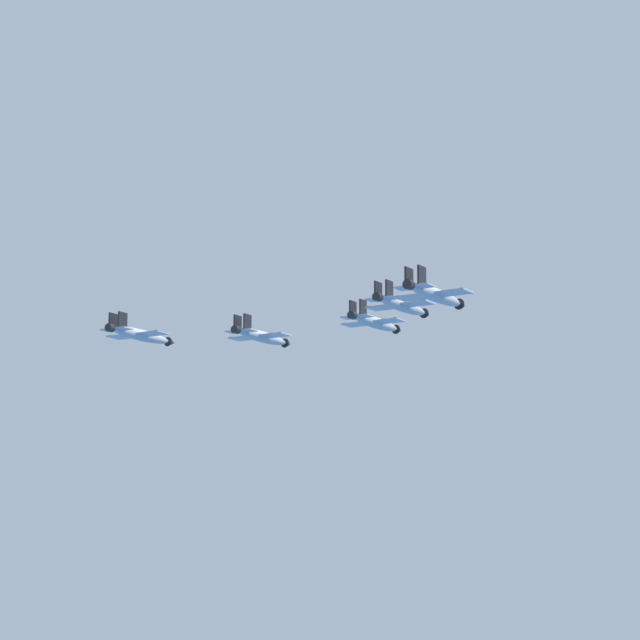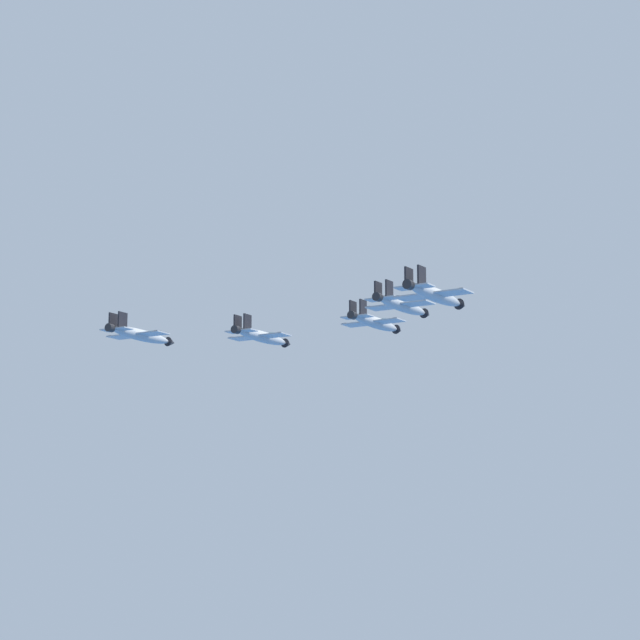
{
  "view_description": "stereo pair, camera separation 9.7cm",
  "coord_description": "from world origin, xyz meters",
  "px_view_note": "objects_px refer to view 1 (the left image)",
  "views": [
    {
      "loc": [
        -102.44,
        98.42,
        131.49
      ],
      "look_at": [
        18.12,
        -5.72,
        161.33
      ],
      "focal_mm": 68.75,
      "sensor_mm": 36.0,
      "label": 1
    },
    {
      "loc": [
        -102.51,
        98.35,
        131.49
      ],
      "look_at": [
        18.12,
        -5.72,
        161.33
      ],
      "focal_mm": 68.75,
      "sensor_mm": 36.0,
      "label": 2
    }
  ],
  "objects_px": {
    "jet_left_outer": "(141,335)",
    "jet_lead": "(376,322)",
    "jet_right_wingman": "(402,305)",
    "jet_right_outer": "(436,295)",
    "jet_left_wingman": "(262,336)"
  },
  "relations": [
    {
      "from": "jet_right_outer",
      "to": "jet_lead",
      "type": "bearing_deg",
      "value": 41.28
    },
    {
      "from": "jet_lead",
      "to": "jet_left_wingman",
      "type": "relative_size",
      "value": 1.05
    },
    {
      "from": "jet_lead",
      "to": "jet_right_wingman",
      "type": "relative_size",
      "value": 1.02
    },
    {
      "from": "jet_right_wingman",
      "to": "jet_right_outer",
      "type": "relative_size",
      "value": 0.98
    },
    {
      "from": "jet_right_wingman",
      "to": "jet_left_outer",
      "type": "xyz_separation_m",
      "value": [
        27.19,
        22.48,
        -2.87
      ]
    },
    {
      "from": "jet_left_wingman",
      "to": "jet_right_outer",
      "type": "distance_m",
      "value": 35.28
    },
    {
      "from": "jet_lead",
      "to": "jet_left_outer",
      "type": "distance_m",
      "value": 34.01
    },
    {
      "from": "jet_left_wingman",
      "to": "jet_right_wingman",
      "type": "relative_size",
      "value": 0.98
    },
    {
      "from": "jet_left_wingman",
      "to": "jet_left_outer",
      "type": "xyz_separation_m",
      "value": [
        6.39,
        15.65,
        -0.72
      ]
    },
    {
      "from": "jet_right_wingman",
      "to": "jet_right_outer",
      "type": "xyz_separation_m",
      "value": [
        -14.42,
        8.82,
        -2.07
      ]
    },
    {
      "from": "jet_lead",
      "to": "jet_left_wingman",
      "type": "xyz_separation_m",
      "value": [
        6.39,
        15.65,
        -2.98
      ]
    },
    {
      "from": "jet_lead",
      "to": "jet_right_wingman",
      "type": "height_order",
      "value": "jet_lead"
    },
    {
      "from": "jet_left_outer",
      "to": "jet_lead",
      "type": "bearing_deg",
      "value": -41.35
    },
    {
      "from": "jet_left_outer",
      "to": "jet_right_outer",
      "type": "relative_size",
      "value": 0.95
    },
    {
      "from": "jet_lead",
      "to": "jet_right_wingman",
      "type": "bearing_deg",
      "value": -139.41
    }
  ]
}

